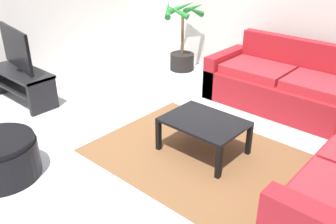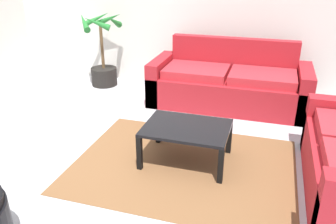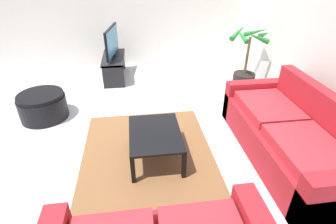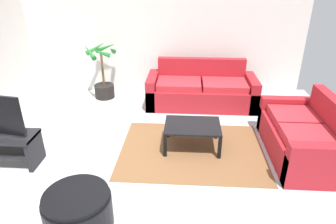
{
  "view_description": "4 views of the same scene",
  "coord_description": "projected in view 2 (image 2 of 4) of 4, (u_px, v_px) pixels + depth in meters",
  "views": [
    {
      "loc": [
        2.62,
        -2.21,
        2.2
      ],
      "look_at": [
        0.36,
        0.35,
        0.5
      ],
      "focal_mm": 38.64,
      "sensor_mm": 36.0,
      "label": 1
    },
    {
      "loc": [
        1.37,
        -2.42,
        1.92
      ],
      "look_at": [
        0.41,
        0.72,
        0.48
      ],
      "focal_mm": 37.05,
      "sensor_mm": 36.0,
      "label": 2
    },
    {
      "loc": [
        3.25,
        0.42,
        2.23
      ],
      "look_at": [
        0.22,
        0.84,
        0.42
      ],
      "focal_mm": 27.76,
      "sensor_mm": 36.0,
      "label": 3
    },
    {
      "loc": [
        0.52,
        -3.4,
        2.5
      ],
      "look_at": [
        0.27,
        0.46,
        0.67
      ],
      "focal_mm": 31.56,
      "sensor_mm": 36.0,
      "label": 4
    }
  ],
  "objects": [
    {
      "name": "potted_palm",
      "position": [
        103.0,
        60.0,
        5.66
      ],
      "size": [
        0.69,
        0.74,
        1.19
      ],
      "color": "black",
      "rests_on": "ground"
    },
    {
      "name": "ground_plane",
      "position": [
        104.0,
        183.0,
        3.26
      ],
      "size": [
        6.6,
        6.6,
        0.0
      ],
      "primitive_type": "plane",
      "color": "#B2B2B7"
    },
    {
      "name": "coffee_table",
      "position": [
        187.0,
        131.0,
        3.49
      ],
      "size": [
        0.85,
        0.63,
        0.39
      ],
      "color": "black",
      "rests_on": "ground"
    },
    {
      "name": "couch_main",
      "position": [
        229.0,
        85.0,
        4.91
      ],
      "size": [
        2.18,
        0.9,
        0.9
      ],
      "color": "maroon",
      "rests_on": "ground"
    },
    {
      "name": "area_rug",
      "position": [
        183.0,
        165.0,
        3.54
      ],
      "size": [
        2.2,
        1.7,
        0.01
      ],
      "primitive_type": "cube",
      "color": "brown",
      "rests_on": "ground"
    },
    {
      "name": "wall_back",
      "position": [
        186.0,
        1.0,
        5.34
      ],
      "size": [
        6.0,
        0.06,
        2.7
      ],
      "primitive_type": "cube",
      "color": "silver",
      "rests_on": "ground"
    }
  ]
}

